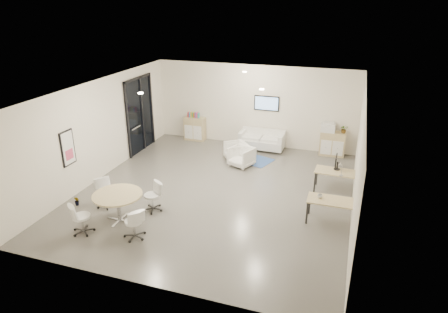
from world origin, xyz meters
name	(u,v)px	position (x,y,z in m)	size (l,w,h in m)	color
room_shell	(216,143)	(0.00, 0.00, 1.60)	(9.60, 10.60, 4.80)	#605C57
glass_door	(140,113)	(-3.95, 2.51, 1.50)	(0.09, 1.90, 2.85)	black
artwork	(68,148)	(-3.97, -1.60, 1.55)	(0.05, 0.54, 1.04)	black
wall_tv	(267,103)	(0.50, 4.46, 1.75)	(0.98, 0.06, 0.58)	black
ceiling_spots	(219,84)	(-0.20, 0.83, 3.18)	(3.14, 4.14, 0.03)	#FFEAC6
sideboard_left	(195,129)	(-2.45, 4.25, 0.48)	(0.85, 0.44, 0.96)	tan
sideboard_right	(332,144)	(3.13, 4.25, 0.46)	(0.92, 0.45, 0.92)	tan
books	(194,115)	(-2.49, 4.26, 1.07)	(0.49, 0.14, 0.22)	red
printer	(328,127)	(2.92, 4.25, 1.09)	(0.52, 0.44, 0.36)	white
loveseat	(262,141)	(0.47, 4.07, 0.35)	(1.73, 0.88, 0.64)	silver
blue_rug	(251,159)	(0.35, 2.88, 0.01)	(1.49, 0.99, 0.01)	#2E518D
armchair_left	(236,150)	(-0.18, 2.65, 0.37)	(0.72, 0.67, 0.74)	silver
armchair_right	(241,156)	(0.16, 2.19, 0.38)	(0.75, 0.70, 0.77)	silver
desk_rear	(336,173)	(3.45, 1.22, 0.60)	(1.30, 0.69, 0.67)	tan
desk_front	(332,202)	(3.47, -0.71, 0.59)	(1.27, 0.64, 0.66)	tan
monitor	(336,162)	(3.41, 1.37, 0.90)	(0.20, 0.50, 0.44)	black
round_table	(118,197)	(-1.90, -2.42, 0.71)	(1.31, 1.31, 0.79)	tan
meeting_chairs	(119,207)	(-1.90, -2.42, 0.41)	(2.40, 2.40, 0.82)	white
plant_cabinet	(344,130)	(3.48, 4.24, 1.05)	(0.28, 0.32, 0.25)	#3F7F3F
plant_floor	(77,203)	(-3.52, -2.08, 0.06)	(0.16, 0.29, 0.13)	#3F7F3F
cup	(320,196)	(3.15, -0.68, 0.73)	(0.13, 0.10, 0.13)	white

